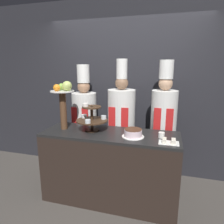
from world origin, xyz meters
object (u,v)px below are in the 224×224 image
Objects in this scene: chef_left at (85,118)px; chef_center_left at (121,120)px; fruit_pedestal at (63,98)px; cake_square_tray at (169,141)px; tiered_stand at (92,118)px; chef_center_right at (163,120)px; cup_white at (161,135)px; cake_round at (133,133)px.

chef_center_left is (0.60, -0.00, 0.02)m from chef_left.
fruit_pedestal is 2.95× the size of cake_square_tray.
fruit_pedestal reaches higher than cake_square_tray.
tiered_stand is at bearing -119.43° from chef_center_left.
chef_left is 1.21m from chef_center_right.
fruit_pedestal reaches higher than tiered_stand.
chef_center_right is at bearing -0.00° from chef_left.
cake_square_tray is 0.68m from chef_center_right.
chef_center_right reaches higher than cup_white.
cake_square_tray is at bearing -10.46° from tiered_stand.
chef_center_right is at bearing 60.11° from cake_round.
chef_center_left is at bearing 115.51° from cake_round.
fruit_pedestal is at bearing 179.83° from cup_white.
chef_center_left is (0.66, 0.52, -0.38)m from fruit_pedestal.
cake_square_tray is at bearing -6.64° from fruit_pedestal.
chef_center_right is (1.27, 0.52, -0.34)m from fruit_pedestal.
tiered_stand reaches higher than cake_round.
chef_left is (-0.32, 0.50, -0.15)m from tiered_stand.
tiered_stand is at bearing 3.34° from fruit_pedestal.
chef_center_right is at bearing 29.08° from tiered_stand.
tiered_stand is 0.59m from chef_center_left.
cake_round is 0.33m from cup_white.
chef_center_right is (0.61, 0.00, 0.04)m from chef_center_left.
cake_square_tray is (0.41, -0.09, -0.03)m from cake_round.
chef_left is at bearing 179.99° from chef_center_left.
chef_left is (-0.88, 0.58, -0.02)m from cake_round.
tiered_stand is 5.54× the size of cup_white.
fruit_pedestal is 0.34× the size of chef_center_left.
cake_round is 1.05m from chef_left.
cup_white is at bearing -0.17° from fruit_pedestal.
chef_left is at bearing 146.33° from cake_round.
tiered_stand is at bearing 169.54° from cake_square_tray.
cake_square_tray is (0.97, -0.18, -0.15)m from tiered_stand.
chef_center_right is (0.89, 0.50, -0.10)m from tiered_stand.
fruit_pedestal is 0.36× the size of chef_left.
cup_white is at bearing -90.75° from chef_center_right.
cup_white is (0.89, -0.03, -0.14)m from tiered_stand.
cake_round is at bearing -169.63° from cup_white.
chef_left is 0.96× the size of chef_center_left.
fruit_pedestal is 1.32m from cup_white.
cake_square_tray is (1.35, -0.16, -0.40)m from fruit_pedestal.
cake_round is at bearing 167.26° from cake_square_tray.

